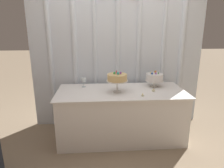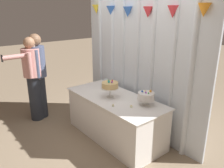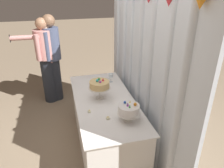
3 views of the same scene
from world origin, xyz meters
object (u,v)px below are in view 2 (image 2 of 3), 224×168
object	(u,v)px
guest_girl_blue_dress	(33,77)
wine_glass	(106,81)
cake_display_nearleft	(110,85)
cake_display_nearright	(146,96)
tealight_far_left	(113,106)
cake_table	(115,117)
guest_man_dark_suit	(38,73)
guest_man_pink_jacket	(33,76)
tealight_near_left	(131,106)

from	to	relation	value
guest_girl_blue_dress	wine_glass	bearing A→B (deg)	45.06
cake_display_nearleft	guest_girl_blue_dress	bearing A→B (deg)	-153.86
cake_display_nearright	guest_girl_blue_dress	size ratio (longest dim) A/B	0.17
tealight_far_left	guest_girl_blue_dress	bearing A→B (deg)	-163.60
cake_table	cake_display_nearleft	xyz separation A→B (m)	(-0.07, -0.05, 0.59)
cake_table	guest_man_dark_suit	distance (m)	1.83
guest_man_pink_jacket	guest_girl_blue_dress	size ratio (longest dim) A/B	1.05
cake_display_nearleft	tealight_near_left	xyz separation A→B (m)	(0.53, -0.00, -0.20)
cake_display_nearright	tealight_near_left	xyz separation A→B (m)	(-0.08, -0.24, -0.13)
cake_display_nearleft	tealight_far_left	world-z (taller)	cake_display_nearleft
cake_table	wine_glass	xyz separation A→B (m)	(-0.56, 0.23, 0.49)
guest_man_dark_suit	guest_man_pink_jacket	world-z (taller)	guest_man_dark_suit
guest_man_dark_suit	guest_man_pink_jacket	bearing A→B (deg)	-70.07
guest_man_pink_jacket	wine_glass	bearing A→B (deg)	46.59
wine_glass	tealight_far_left	xyz separation A→B (m)	(0.82, -0.49, -0.10)
cake_display_nearright	guest_man_dark_suit	distance (m)	2.31
wine_glass	tealight_far_left	distance (m)	0.96
cake_table	guest_man_pink_jacket	size ratio (longest dim) A/B	1.11
tealight_near_left	cake_display_nearleft	bearing A→B (deg)	179.53
tealight_near_left	guest_man_pink_jacket	world-z (taller)	guest_man_pink_jacket
cake_table	tealight_far_left	bearing A→B (deg)	-44.10
cake_display_nearright	guest_man_pink_jacket	distance (m)	2.31
cake_table	guest_man_pink_jacket	xyz separation A→B (m)	(-1.55, -0.82, 0.54)
tealight_near_left	guest_man_dark_suit	size ratio (longest dim) A/B	0.03
cake_display_nearright	tealight_near_left	distance (m)	0.28
cake_table	tealight_near_left	world-z (taller)	tealight_near_left
guest_girl_blue_dress	guest_man_pink_jacket	bearing A→B (deg)	-23.80
cake_display_nearright	wine_glass	distance (m)	1.10
cake_table	cake_display_nearleft	distance (m)	0.59
guest_man_dark_suit	guest_girl_blue_dress	size ratio (longest dim) A/B	1.08
wine_glass	guest_man_pink_jacket	size ratio (longest dim) A/B	0.09
cake_table	cake_display_nearright	bearing A→B (deg)	18.61
tealight_near_left	guest_man_dark_suit	world-z (taller)	guest_man_dark_suit
cake_display_nearleft	cake_display_nearright	world-z (taller)	cake_display_nearleft
cake_table	cake_display_nearright	world-z (taller)	cake_display_nearright
wine_glass	tealight_near_left	size ratio (longest dim) A/B	2.91
wine_glass	tealight_near_left	bearing A→B (deg)	-15.78
cake_display_nearright	cake_table	bearing A→B (deg)	-161.39
wine_glass	guest_man_dark_suit	bearing A→B (deg)	-138.50
tealight_far_left	guest_girl_blue_dress	world-z (taller)	guest_girl_blue_dress
cake_display_nearright	guest_girl_blue_dress	distance (m)	2.34
wine_glass	guest_girl_blue_dress	size ratio (longest dim) A/B	0.09
guest_man_dark_suit	guest_man_pink_jacket	xyz separation A→B (m)	(0.05, -0.13, -0.04)
tealight_far_left	guest_girl_blue_dress	xyz separation A→B (m)	(-1.85, -0.54, 0.14)
tealight_far_left	guest_man_dark_suit	size ratio (longest dim) A/B	0.02
guest_man_dark_suit	wine_glass	bearing A→B (deg)	41.50
cake_display_nearleft	guest_girl_blue_dress	world-z (taller)	guest_girl_blue_dress
cake_display_nearright	wine_glass	world-z (taller)	cake_display_nearright
tealight_near_left	guest_man_dark_suit	xyz separation A→B (m)	(-2.06, -0.63, 0.20)
cake_display_nearleft	guest_man_pink_jacket	distance (m)	1.67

